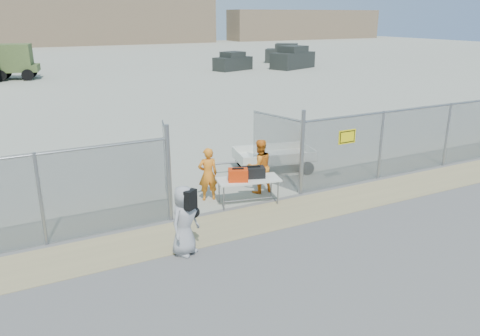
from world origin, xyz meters
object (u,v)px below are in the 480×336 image
security_worker_left (208,174)px  security_worker_right (259,166)px  utility_trailer (274,159)px  folding_table (248,191)px  visitor (184,220)px

security_worker_left → security_worker_right: bearing=-175.7°
security_worker_right → utility_trailer: security_worker_right is taller
security_worker_right → folding_table: bearing=44.2°
security_worker_right → utility_trailer: 2.15m
folding_table → security_worker_left: (-0.88, 0.76, 0.40)m
utility_trailer → visitor: bearing=-127.8°
visitor → utility_trailer: size_ratio=0.47×
security_worker_left → utility_trailer: (3.02, 1.42, -0.37)m
folding_table → utility_trailer: bearing=57.5°
folding_table → security_worker_right: 1.05m
visitor → security_worker_left: bearing=25.7°
security_worker_left → visitor: bearing=66.2°
security_worker_left → security_worker_right: (1.59, -0.13, 0.04)m
security_worker_right → utility_trailer: (1.44, 1.55, -0.40)m
security_worker_right → security_worker_left: bearing=-2.3°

